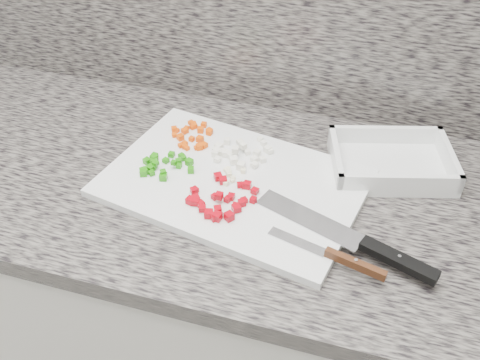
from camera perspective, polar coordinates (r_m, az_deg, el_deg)
name	(u,v)px	position (r m, az deg, el deg)	size (l,w,h in m)	color
cabinet	(217,313)	(1.45, -2.47, -14.02)	(3.92, 0.62, 0.86)	silver
countertop	(211,184)	(1.12, -3.12, -0.41)	(3.96, 0.64, 0.04)	#625D56
cutting_board	(233,183)	(1.07, -0.72, -0.29)	(0.50, 0.33, 0.02)	white
carrot_pile	(193,135)	(1.19, -5.01, 4.83)	(0.10, 0.11, 0.01)	#E34B04
onion_pile	(237,152)	(1.12, -0.35, 2.96)	(0.13, 0.12, 0.02)	white
green_pepper_pile	(162,165)	(1.10, -8.30, 1.57)	(0.11, 0.09, 0.02)	#20800B
red_pepper_pile	(220,200)	(1.01, -2.11, -2.17)	(0.13, 0.13, 0.02)	#A7020F
garlic_pile	(229,175)	(1.07, -1.13, 0.50)	(0.05, 0.06, 0.01)	#F9F1C0
chef_knife	(366,245)	(0.96, 13.29, -6.78)	(0.34, 0.15, 0.02)	silver
paring_knife	(340,258)	(0.93, 10.61, -8.18)	(0.21, 0.07, 0.02)	silver
tray	(391,163)	(1.15, 15.78, 1.74)	(0.28, 0.23, 0.05)	silver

